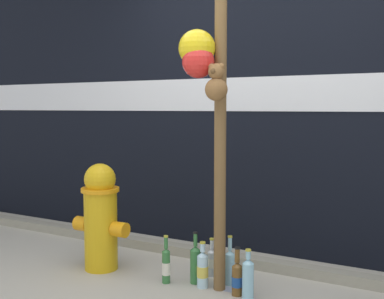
{
  "coord_description": "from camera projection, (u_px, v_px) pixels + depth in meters",
  "views": [
    {
      "loc": [
        1.45,
        -2.34,
        1.26
      ],
      "look_at": [
        -0.15,
        0.53,
        0.96
      ],
      "focal_mm": 44.38,
      "sensor_mm": 36.0,
      "label": 1
    }
  ],
  "objects": [
    {
      "name": "bottle_5",
      "position": [
        203.0,
        269.0,
        3.31
      ],
      "size": [
        0.08,
        0.08,
        0.33
      ],
      "color": "#B2DBEA",
      "rests_on": "ground_plane"
    },
    {
      "name": "curb_strip",
      "position": [
        241.0,
        260.0,
        3.78
      ],
      "size": [
        8.0,
        0.12,
        0.08
      ],
      "primitive_type": "cube",
      "color": "gray",
      "rests_on": "ground_plane"
    },
    {
      "name": "bottle_3",
      "position": [
        166.0,
        265.0,
        3.39
      ],
      "size": [
        0.06,
        0.06,
        0.35
      ],
      "color": "#337038",
      "rests_on": "ground_plane"
    },
    {
      "name": "fire_hydrant",
      "position": [
        101.0,
        216.0,
        3.66
      ],
      "size": [
        0.48,
        0.29,
        0.83
      ],
      "color": "gold",
      "rests_on": "ground_plane"
    },
    {
      "name": "bottle_2",
      "position": [
        237.0,
        278.0,
        3.17
      ],
      "size": [
        0.07,
        0.07,
        0.33
      ],
      "color": "brown",
      "rests_on": "ground_plane"
    },
    {
      "name": "bottle_4",
      "position": [
        195.0,
        263.0,
        3.39
      ],
      "size": [
        0.08,
        0.08,
        0.37
      ],
      "color": "#337038",
      "rests_on": "ground_plane"
    },
    {
      "name": "bottle_0",
      "position": [
        230.0,
        266.0,
        3.36
      ],
      "size": [
        0.07,
        0.07,
        0.35
      ],
      "color": "#93CCE0",
      "rests_on": "ground_plane"
    },
    {
      "name": "memorial_post",
      "position": [
        210.0,
        33.0,
        3.13
      ],
      "size": [
        0.66,
        0.35,
        2.88
      ],
      "color": "brown",
      "rests_on": "ground_plane"
    },
    {
      "name": "litter_1",
      "position": [
        228.0,
        289.0,
        3.28
      ],
      "size": [
        0.1,
        0.09,
        0.01
      ],
      "primitive_type": "cube",
      "rotation": [
        0.0,
        0.0,
        1.6
      ],
      "color": "#8C99B2",
      "rests_on": "ground_plane"
    },
    {
      "name": "building_wall",
      "position": [
        265.0,
        57.0,
        4.06
      ],
      "size": [
        10.0,
        0.21,
        3.37
      ],
      "color": "black",
      "rests_on": "ground_plane"
    },
    {
      "name": "bottle_6",
      "position": [
        248.0,
        278.0,
        3.1
      ],
      "size": [
        0.08,
        0.08,
        0.34
      ],
      "color": "#93CCE0",
      "rests_on": "ground_plane"
    },
    {
      "name": "bottle_1",
      "position": [
        212.0,
        261.0,
        3.53
      ],
      "size": [
        0.07,
        0.07,
        0.29
      ],
      "color": "silver",
      "rests_on": "ground_plane"
    }
  ]
}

